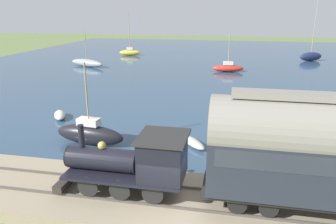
{
  "coord_description": "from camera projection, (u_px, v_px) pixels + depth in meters",
  "views": [
    {
      "loc": [
        -11.56,
        -2.31,
        8.37
      ],
      "look_at": [
        6.42,
        1.34,
        2.6
      ],
      "focal_mm": 35.0,
      "sensor_mm": 36.0,
      "label": 1
    }
  ],
  "objects": [
    {
      "name": "ground_plane",
      "position": [
        169.0,
        218.0,
        13.76
      ],
      "size": [
        200.0,
        200.0,
        0.0
      ],
      "primitive_type": "plane",
      "color": "#607542"
    },
    {
      "name": "harbor_water",
      "position": [
        220.0,
        62.0,
        54.37
      ],
      "size": [
        80.0,
        80.0,
        0.01
      ],
      "color": "#2D4760",
      "rests_on": "ground"
    },
    {
      "name": "rail_embankment",
      "position": [
        172.0,
        203.0,
        14.34
      ],
      "size": [
        4.87,
        56.0,
        0.67
      ],
      "color": "gray",
      "rests_on": "ground"
    },
    {
      "name": "steam_locomotive",
      "position": [
        138.0,
        160.0,
        14.05
      ],
      "size": [
        2.26,
        5.77,
        2.94
      ],
      "color": "black",
      "rests_on": "rail_embankment"
    },
    {
      "name": "passenger_coach",
      "position": [
        332.0,
        151.0,
        12.27
      ],
      "size": [
        2.49,
        9.55,
        4.8
      ],
      "color": "black",
      "rests_on": "rail_embankment"
    },
    {
      "name": "sailboat_yellow",
      "position": [
        130.0,
        52.0,
        61.9
      ],
      "size": [
        1.79,
        4.05,
        7.87
      ],
      "rotation": [
        0.0,
        0.0,
        0.17
      ],
      "color": "gold",
      "rests_on": "harbor_water"
    },
    {
      "name": "sailboat_navy",
      "position": [
        311.0,
        56.0,
        55.25
      ],
      "size": [
        3.38,
        4.43,
        9.82
      ],
      "rotation": [
        0.0,
        0.0,
        0.51
      ],
      "color": "#192347",
      "rests_on": "harbor_water"
    },
    {
      "name": "sailboat_black",
      "position": [
        90.0,
        134.0,
        21.04
      ],
      "size": [
        1.71,
        4.85,
        5.31
      ],
      "rotation": [
        0.0,
        0.0,
        -0.12
      ],
      "color": "black",
      "rests_on": "harbor_water"
    },
    {
      "name": "sailboat_red",
      "position": [
        228.0,
        68.0,
        45.7
      ],
      "size": [
        1.98,
        4.49,
        5.11
      ],
      "rotation": [
        0.0,
        0.0,
        0.13
      ],
      "color": "#B72D23",
      "rests_on": "harbor_water"
    },
    {
      "name": "sailboat_gray",
      "position": [
        87.0,
        63.0,
        49.74
      ],
      "size": [
        3.52,
        6.4,
        5.4
      ],
      "rotation": [
        0.0,
        0.0,
        -0.37
      ],
      "color": "gray",
      "rests_on": "harbor_water"
    },
    {
      "name": "rowboat_far_out",
      "position": [
        60.0,
        115.0,
        26.18
      ],
      "size": [
        2.31,
        1.82,
        0.56
      ],
      "rotation": [
        0.0,
        0.0,
        -1.04
      ],
      "color": "beige",
      "rests_on": "harbor_water"
    },
    {
      "name": "rowboat_off_pier",
      "position": [
        193.0,
        142.0,
        20.97
      ],
      "size": [
        2.45,
        2.15,
        0.44
      ],
      "rotation": [
        0.0,
        0.0,
        -0.91
      ],
      "color": "#B7B2A3",
      "rests_on": "harbor_water"
    },
    {
      "name": "rowboat_near_shore",
      "position": [
        239.0,
        127.0,
        23.69
      ],
      "size": [
        1.57,
        2.66,
        0.38
      ],
      "rotation": [
        0.0,
        0.0,
        0.31
      ],
      "color": "silver",
      "rests_on": "harbor_water"
    }
  ]
}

